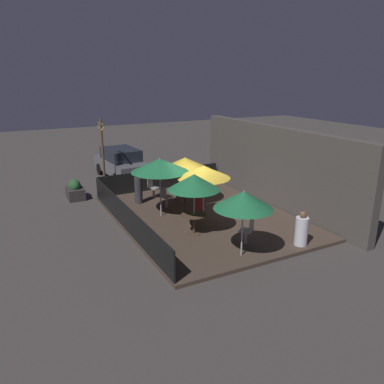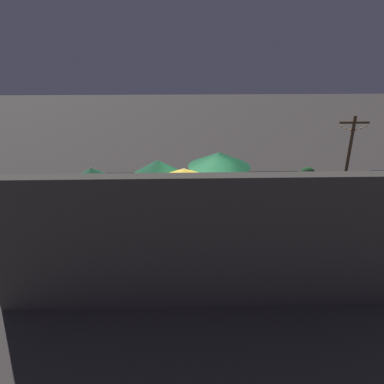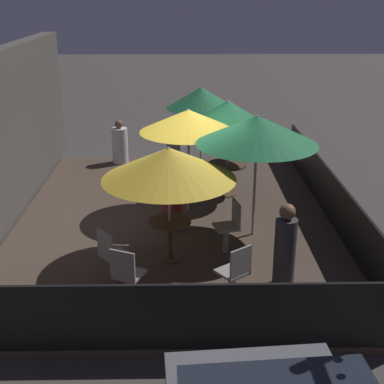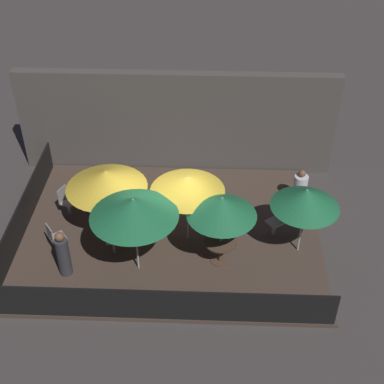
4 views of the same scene
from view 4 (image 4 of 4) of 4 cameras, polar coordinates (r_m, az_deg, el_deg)
The scene contains 20 objects.
ground_plane at distance 15.38m, azimuth -2.31°, elevation -4.53°, with size 60.00×60.00×0.00m, color #423D3A.
patio_deck at distance 15.34m, azimuth -2.32°, elevation -4.36°, with size 8.41×6.35×0.12m.
building_wall at distance 17.13m, azimuth -1.63°, elevation 7.41°, with size 10.01×0.36×3.41m.
fence_front at distance 12.77m, azimuth -3.40°, elevation -11.94°, with size 8.21×0.05×0.95m.
fence_side_left at distance 15.83m, azimuth -17.57°, elevation -2.32°, with size 0.05×6.15×0.95m.
patio_umbrella_0 at distance 14.49m, azimuth -9.18°, elevation 1.36°, with size 2.22×2.22×2.00m.
patio_umbrella_1 at distance 13.19m, azimuth 3.22°, elevation -1.56°, with size 1.77×1.77×2.14m.
patio_umbrella_2 at distance 13.85m, azimuth -0.49°, elevation 0.92°, with size 1.97×1.97×2.14m.
patio_umbrella_3 at distance 13.86m, azimuth 12.06°, elevation -0.66°, with size 1.78×1.78×2.06m.
patio_umbrella_4 at distance 12.94m, azimuth -6.25°, elevation -1.69°, with size 2.20×2.20×2.29m.
dining_table_0 at distance 15.20m, azimuth -8.75°, elevation -2.22°, with size 0.72×0.72×0.72m.
dining_table_1 at distance 14.04m, azimuth 3.04°, elevation -5.68°, with size 0.87×0.87×0.72m.
patio_chair_0 at distance 14.41m, azimuth -8.42°, elevation -5.00°, with size 0.48×0.48×0.95m.
patio_chair_1 at distance 16.07m, azimuth -10.85°, elevation -0.29°, with size 0.56×0.56×0.91m.
patio_chair_2 at distance 14.82m, azimuth -14.40°, elevation -4.69°, with size 0.56×0.56×0.91m.
patio_chair_3 at distance 15.06m, azimuth 9.01°, elevation -2.97°, with size 0.56×0.56×0.92m.
patio_chair_4 at distance 16.00m, azimuth -13.24°, elevation -0.88°, with size 0.53×0.53×0.91m.
patron_0 at distance 16.35m, azimuth 11.44°, elevation 0.40°, with size 0.45×0.45×1.16m.
patron_1 at distance 14.05m, azimuth -13.59°, elevation -6.52°, with size 0.43×0.43×1.38m.
patron_2 at distance 15.00m, azimuth -3.81°, elevation -2.46°, with size 0.56×0.56×1.25m.
Camera 4 is at (1.06, -11.39, 10.28)m, focal length 50.00 mm.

